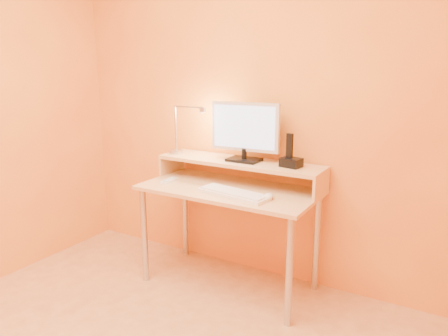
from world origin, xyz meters
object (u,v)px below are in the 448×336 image
Objects in this scene: phone_dock at (291,162)px; keyboard at (234,194)px; lamp_base at (176,152)px; remote_control at (169,181)px; monitor_panel at (245,127)px; mouse at (267,197)px.

phone_dock reaches higher than keyboard.
lamp_base is at bearing -168.67° from phone_dock.
keyboard is at bearing -7.69° from remote_control.
monitor_panel is 4.26× the size of mouse.
phone_dock reaches higher than remote_control.
remote_control is at bearing 174.85° from mouse.
lamp_base is 0.77× the size of phone_dock.
keyboard is 0.56m from remote_control.
lamp_base is 0.62× the size of remote_control.
keyboard is 0.22m from mouse.
monitor_panel is at bearing 4.09° from lamp_base.
phone_dock is 0.31m from mouse.
lamp_base is at bearing 110.46° from remote_control.
monitor_panel is at bearing 134.47° from mouse.
phone_dock reaches higher than lamp_base.
mouse is at bearing -3.65° from remote_control.
mouse reaches higher than keyboard.
keyboard is at bearing -175.00° from mouse.
monitor_panel is 0.40m from phone_dock.
lamp_base reaches higher than mouse.
lamp_base is 0.91m from phone_dock.
mouse is (0.86, -0.23, -0.15)m from lamp_base.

